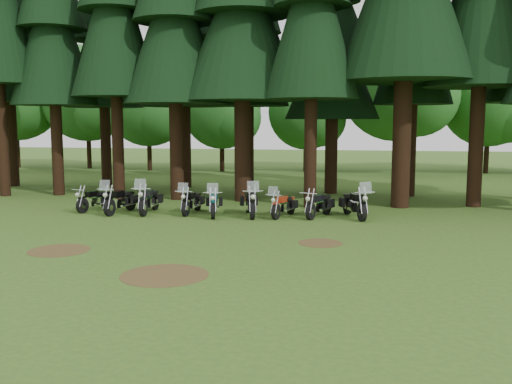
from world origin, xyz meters
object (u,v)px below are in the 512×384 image
motorcycle_6 (284,206)px  motorcycle_7 (319,205)px  motorcycle_5 (250,203)px  motorcycle_2 (149,201)px  motorcycle_1 (120,201)px  motorcycle_3 (192,202)px  motorcycle_8 (355,205)px  motorcycle_4 (214,204)px  motorcycle_0 (95,201)px

motorcycle_6 → motorcycle_7: bearing=26.1°
motorcycle_7 → motorcycle_5: bearing=-154.8°
motorcycle_2 → motorcycle_7: size_ratio=1.14×
motorcycle_1 → motorcycle_3: (2.94, 0.47, -0.03)m
motorcycle_6 → motorcycle_8: bearing=22.6°
motorcycle_4 → motorcycle_2: bearing=163.4°
motorcycle_4 → motorcycle_7: (4.19, 0.53, -0.02)m
motorcycle_6 → motorcycle_7: size_ratio=0.97×
motorcycle_4 → motorcycle_3: bearing=146.0°
motorcycle_3 → motorcycle_4: 1.13m
motorcycle_3 → motorcycle_4: size_ratio=0.96×
motorcycle_1 → motorcycle_5: 5.45m
motorcycle_5 → motorcycle_8: (4.13, 0.35, 0.00)m
motorcycle_8 → motorcycle_1: bearing=163.1°
motorcycle_3 → motorcycle_7: size_ratio=1.03×
motorcycle_6 → motorcycle_5: bearing=-162.0°
motorcycle_3 → motorcycle_8: size_ratio=0.92×
motorcycle_0 → motorcycle_3: motorcycle_3 is taller
motorcycle_2 → motorcycle_8: motorcycle_2 is taller
motorcycle_7 → motorcycle_0: bearing=-159.5°
motorcycle_2 → motorcycle_8: bearing=-1.8°
motorcycle_2 → motorcycle_5: motorcycle_2 is taller
motorcycle_5 → motorcycle_8: bearing=-12.0°
motorcycle_1 → motorcycle_8: bearing=11.1°
motorcycle_4 → motorcycle_8: (5.58, 0.60, 0.03)m
motorcycle_1 → motorcycle_2: size_ratio=0.97×
motorcycle_0 → motorcycle_7: 9.52m
motorcycle_2 → motorcycle_3: motorcycle_2 is taller
motorcycle_3 → motorcycle_5: size_ratio=0.91×
motorcycle_5 → motorcycle_6: size_ratio=1.16×
motorcycle_5 → motorcycle_8: size_ratio=1.01×
motorcycle_6 → motorcycle_7: 1.41m
motorcycle_1 → motorcycle_4: motorcycle_1 is taller
motorcycle_0 → motorcycle_5: motorcycle_5 is taller
motorcycle_3 → motorcycle_6: bearing=-0.2°
motorcycle_3 → motorcycle_4: (1.05, -0.41, 0.02)m
motorcycle_2 → motorcycle_7: 7.02m
motorcycle_4 → motorcycle_8: size_ratio=0.96×
motorcycle_1 → motorcycle_4: bearing=8.0°
motorcycle_1 → motorcycle_8: (9.58, 0.67, 0.02)m
motorcycle_0 → motorcycle_8: 10.91m
motorcycle_0 → motorcycle_4: (5.33, -0.33, 0.05)m
motorcycle_5 → motorcycle_7: (2.74, 0.28, -0.05)m
motorcycle_2 → motorcycle_8: 8.41m
motorcycle_3 → motorcycle_5: bearing=-2.1°
motorcycle_6 → motorcycle_7: (1.39, 0.24, 0.02)m
motorcycle_3 → motorcycle_0: bearing=-177.6°
motorcycle_2 → motorcycle_6: size_ratio=1.18×
motorcycle_0 → motorcycle_8: bearing=17.2°
motorcycle_4 → motorcycle_8: motorcycle_8 is taller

